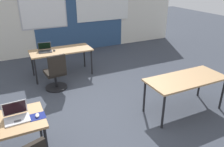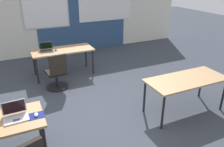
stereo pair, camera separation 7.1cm
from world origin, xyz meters
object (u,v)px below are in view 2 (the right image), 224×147
desk_near_right (186,82)px  laptop_far_left (47,49)px  desk_far_center (63,52)px  mouse_far_left (56,50)px  mouse_near_left_inner (36,115)px  chair_far_left (57,75)px  laptop_near_left_inner (15,115)px

desk_near_right → laptop_far_left: size_ratio=4.38×
desk_far_center → laptop_far_left: (-0.40, 0.05, 0.11)m
laptop_far_left → mouse_far_left: bearing=-14.7°
mouse_near_left_inner → chair_far_left: bearing=71.2°
desk_near_right → desk_far_center: same height
laptop_far_left → mouse_far_left: laptop_far_left is taller
desk_far_center → mouse_far_left: mouse_far_left is taller
desk_near_right → mouse_far_left: (-1.93, 2.77, 0.08)m
desk_near_right → laptop_near_left_inner: 3.07m
desk_near_right → chair_far_left: (-2.10, 2.01, -0.28)m
desk_near_right → chair_far_left: chair_far_left is taller
desk_near_right → laptop_far_left: (-2.15, 2.85, 0.11)m
desk_far_center → mouse_near_left_inner: size_ratio=15.04×
desk_near_right → laptop_far_left: laptop_far_left is taller
desk_near_right → mouse_near_left_inner: bearing=-178.8°
desk_far_center → mouse_near_left_inner: 3.05m
laptop_far_left → laptop_near_left_inner: bearing=-101.2°
laptop_far_left → mouse_near_left_inner: laptop_far_left is taller
desk_far_center → laptop_near_left_inner: (-1.32, -2.78, 0.11)m
chair_far_left → mouse_near_left_inner: chair_far_left is taller
mouse_far_left → laptop_near_left_inner: (-1.14, -2.75, 0.03)m
desk_near_right → mouse_far_left: 3.38m
desk_near_right → mouse_near_left_inner: mouse_near_left_inner is taller
laptop_near_left_inner → mouse_far_left: bearing=65.3°
chair_far_left → mouse_near_left_inner: (-0.70, -2.07, 0.36)m
laptop_far_left → chair_far_left: 0.93m
laptop_far_left → laptop_near_left_inner: (-0.92, -2.84, 0.00)m
laptop_far_left → mouse_far_left: 0.23m
laptop_far_left → laptop_near_left_inner: size_ratio=1.07×
mouse_far_left → laptop_far_left: bearing=158.5°
laptop_near_left_inner → chair_far_left: bearing=61.8°
laptop_far_left → mouse_near_left_inner: bearing=-95.9°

